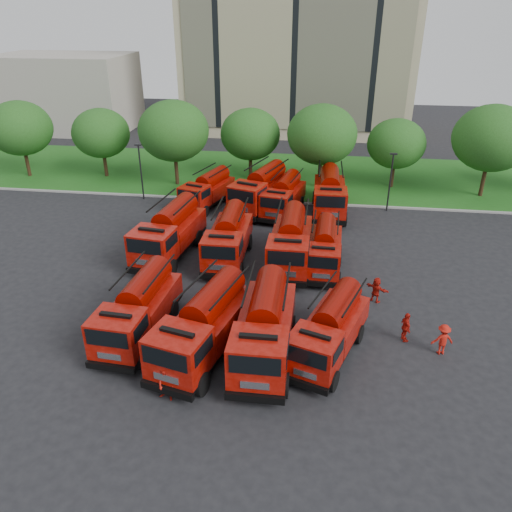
{
  "coord_description": "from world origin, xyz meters",
  "views": [
    {
      "loc": [
        6.17,
        -24.56,
        16.17
      ],
      "look_at": [
        2.36,
        3.48,
        1.8
      ],
      "focal_mm": 35.0,
      "sensor_mm": 36.0,
      "label": 1
    }
  ],
  "objects": [
    {
      "name": "firefighter_4",
      "position": [
        -1.11,
        4.0,
        0.0
      ],
      "size": [
        0.89,
        0.82,
        1.52
      ],
      "primitive_type": "imported",
      "rotation": [
        0.0,
        0.0,
        2.55
      ],
      "color": "black",
      "rests_on": "ground"
    },
    {
      "name": "firefighter_1",
      "position": [
        -0.18,
        -7.88,
        0.0
      ],
      "size": [
        0.91,
        0.66,
        1.67
      ],
      "primitive_type": "imported",
      "rotation": [
        0.0,
        0.0,
        -0.3
      ],
      "color": "#AE160D",
      "rests_on": "ground"
    },
    {
      "name": "fire_truck_6",
      "position": [
        4.37,
        6.02,
        1.75
      ],
      "size": [
        2.84,
        7.65,
        3.48
      ],
      "rotation": [
        0.0,
        0.0,
        -0.0
      ],
      "color": "black",
      "rests_on": "ground"
    },
    {
      "name": "tree_6",
      "position": [
        21.0,
        22.0,
        5.49
      ],
      "size": [
        6.89,
        6.89,
        8.42
      ],
      "color": "#382314",
      "rests_on": "ground"
    },
    {
      "name": "fire_truck_0",
      "position": [
        -3.03,
        -3.26,
        1.65
      ],
      "size": [
        3.03,
        7.34,
        3.27
      ],
      "rotation": [
        0.0,
        0.0,
        -0.07
      ],
      "color": "black",
      "rests_on": "ground"
    },
    {
      "name": "lamp_post_0",
      "position": [
        -10.0,
        17.2,
        2.9
      ],
      "size": [
        0.6,
        0.25,
        5.11
      ],
      "color": "black",
      "rests_on": "ground"
    },
    {
      "name": "lawn",
      "position": [
        0.0,
        26.0,
        0.06
      ],
      "size": [
        70.0,
        16.0,
        0.12
      ],
      "primitive_type": "cube",
      "color": "#1E5416",
      "rests_on": "ground"
    },
    {
      "name": "firefighter_0",
      "position": [
        6.52,
        -5.97,
        0.0
      ],
      "size": [
        0.6,
        0.45,
        1.59
      ],
      "primitive_type": "imported",
      "rotation": [
        0.0,
        0.0,
        -0.05
      ],
      "color": "#AE160D",
      "rests_on": "ground"
    },
    {
      "name": "tree_0",
      "position": [
        -24.0,
        22.0,
        5.02
      ],
      "size": [
        6.3,
        6.3,
        7.7
      ],
      "color": "#382314",
      "rests_on": "ground"
    },
    {
      "name": "fire_truck_2",
      "position": [
        3.83,
        -4.16,
        1.77
      ],
      "size": [
        2.89,
        7.73,
        3.51
      ],
      "rotation": [
        0.0,
        0.0,
        0.01
      ],
      "color": "black",
      "rests_on": "ground"
    },
    {
      "name": "fire_truck_11",
      "position": [
        6.96,
        16.1,
        1.75
      ],
      "size": [
        2.92,
        7.69,
        3.48
      ],
      "rotation": [
        0.0,
        0.0,
        0.02
      ],
      "color": "black",
      "rests_on": "ground"
    },
    {
      "name": "tree_1",
      "position": [
        -16.0,
        23.0,
        4.55
      ],
      "size": [
        5.71,
        5.71,
        6.98
      ],
      "color": "#382314",
      "rests_on": "ground"
    },
    {
      "name": "fire_truck_4",
      "position": [
        -4.17,
        6.32,
        1.81
      ],
      "size": [
        3.7,
        8.19,
        3.6
      ],
      "rotation": [
        0.0,
        0.0,
        -0.13
      ],
      "color": "black",
      "rests_on": "ground"
    },
    {
      "name": "lamp_post_1",
      "position": [
        12.0,
        17.2,
        2.9
      ],
      "size": [
        0.6,
        0.25,
        5.11
      ],
      "color": "black",
      "rests_on": "ground"
    },
    {
      "name": "firefighter_3",
      "position": [
        12.82,
        -2.73,
        0.0
      ],
      "size": [
        1.2,
        0.77,
        1.73
      ],
      "primitive_type": "imported",
      "rotation": [
        0.0,
        0.0,
        3.33
      ],
      "color": "#AE160D",
      "rests_on": "ground"
    },
    {
      "name": "ground",
      "position": [
        0.0,
        0.0,
        0.0
      ],
      "size": [
        140.0,
        140.0,
        0.0
      ],
      "primitive_type": "plane",
      "color": "black",
      "rests_on": "ground"
    },
    {
      "name": "tree_5",
      "position": [
        13.0,
        23.5,
        4.35
      ],
      "size": [
        5.46,
        5.46,
        6.68
      ],
      "color": "#382314",
      "rests_on": "ground"
    },
    {
      "name": "tree_3",
      "position": [
        -1.0,
        24.0,
        4.68
      ],
      "size": [
        5.88,
        5.88,
        7.19
      ],
      "color": "#382314",
      "rests_on": "ground"
    },
    {
      "name": "tree_4",
      "position": [
        6.0,
        22.5,
        5.22
      ],
      "size": [
        6.55,
        6.55,
        8.01
      ],
      "color": "#382314",
      "rests_on": "ground"
    },
    {
      "name": "tree_2",
      "position": [
        -8.0,
        21.5,
        5.35
      ],
      "size": [
        6.72,
        6.72,
        8.22
      ],
      "color": "#382314",
      "rests_on": "ground"
    },
    {
      "name": "fire_truck_7",
      "position": [
        6.65,
        5.84,
        1.48
      ],
      "size": [
        2.56,
        6.55,
        2.95
      ],
      "rotation": [
        0.0,
        0.0,
        -0.03
      ],
      "color": "black",
      "rests_on": "ground"
    },
    {
      "name": "fire_truck_9",
      "position": [
        1.06,
        16.2,
        1.8
      ],
      "size": [
        4.99,
        8.28,
        3.57
      ],
      "rotation": [
        0.0,
        0.0,
        -0.32
      ],
      "color": "black",
      "rests_on": "ground"
    },
    {
      "name": "fire_truck_5",
      "position": [
        0.05,
        6.23,
        1.68
      ],
      "size": [
        2.79,
        7.37,
        3.34
      ],
      "rotation": [
        0.0,
        0.0,
        0.01
      ],
      "color": "black",
      "rests_on": "ground"
    },
    {
      "name": "firefighter_5",
      "position": [
        9.86,
        1.95,
        0.0
      ],
      "size": [
        1.6,
        1.38,
        1.61
      ],
      "primitive_type": "imported",
      "rotation": [
        0.0,
        0.0,
        2.54
      ],
      "color": "#AE160D",
      "rests_on": "ground"
    },
    {
      "name": "fire_truck_8",
      "position": [
        -3.69,
        16.27,
        1.49
      ],
      "size": [
        4.05,
        6.87,
        2.96
      ],
      "rotation": [
        0.0,
        0.0,
        -0.3
      ],
      "color": "black",
      "rests_on": "ground"
    },
    {
      "name": "apartment_building",
      "position": [
        2.0,
        47.94,
        12.5
      ],
      "size": [
        30.0,
        14.18,
        25.0
      ],
      "color": "tan",
      "rests_on": "ground"
    },
    {
      "name": "fire_truck_3",
      "position": [
        7.07,
        -3.59,
        1.54
      ],
      "size": [
        4.37,
        7.09,
        3.06
      ],
      "rotation": [
        0.0,
        0.0,
        -0.33
      ],
      "color": "black",
      "rests_on": "ground"
    },
    {
      "name": "curb",
      "position": [
        0.0,
        17.9,
        0.07
      ],
      "size": [
        70.0,
        0.3,
        0.14
      ],
      "primitive_type": "cube",
      "color": "gray",
      "rests_on": "ground"
    },
    {
      "name": "fire_truck_10",
      "position": [
        3.1,
        15.41,
        1.56
      ],
      "size": [
        3.56,
        7.11,
        3.09
      ],
      "rotation": [
        0.0,
        0.0,
        -0.19
      ],
      "color": "black",
      "rests_on": "ground"
    },
    {
      "name": "side_building",
      "position": [
        -30.0,
        44.0,
        5.0
      ],
      "size": [
        18.0,
        12.0,
        10.0
      ],
      "primitive_type": "cube",
      "color": "gray",
      "rests_on": "ground"
    },
    {
      "name": "fire_truck_1",
      "position": [
        0.8,
        -4.37,
        1.74
      ],
      "size": [
        4.39,
        8.01,
        3.46
      ],
      "rotation": [
        0.0,
        0.0,
        -0.25
      ],
      "color": "black",
      "rests_on": "ground"
    },
    {
      "name": "firefighter_2",
      "position": [
        11.09,
        -1.88,
        0.0
      ],
      "size": [
        0.8,
        1.12,
        1.72
      ],
      "primitive_type": "imported",
      "rotation": [
        0.0,
        0.0,
        1.82
      ],
      "color": "#AE160D",
      "rests_on": "ground"
    }
  ]
}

